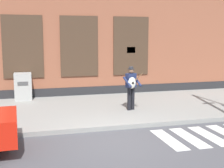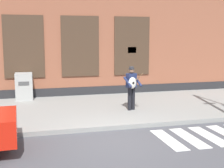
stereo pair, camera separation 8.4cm
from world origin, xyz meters
name	(u,v)px [view 1 (the left image)]	position (x,y,z in m)	size (l,w,h in m)	color
ground_plane	(117,142)	(0.00, 0.00, 0.00)	(160.00, 160.00, 0.00)	#4C4C51
sidewalk	(91,109)	(0.00, 3.86, 0.08)	(28.00, 5.55, 0.15)	gray
building_backdrop	(73,10)	(0.00, 8.63, 4.37)	(28.00, 4.06, 8.76)	#99563D
busker	(131,85)	(1.43, 3.03, 1.13)	(0.78, 0.66, 1.70)	black
utility_box	(23,86)	(-2.66, 6.18, 0.76)	(0.76, 0.70, 1.22)	#ADADA8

